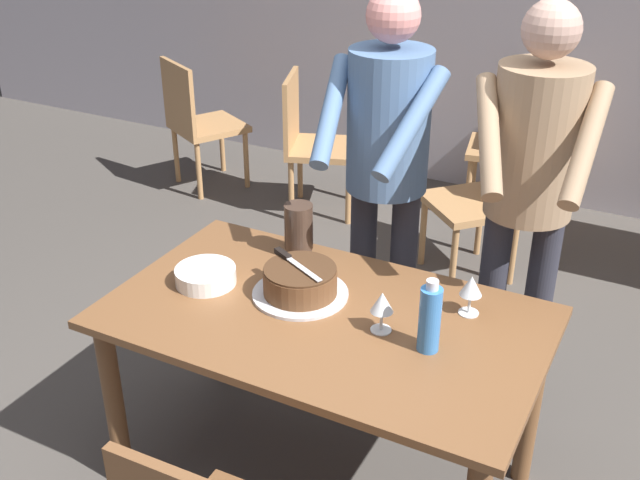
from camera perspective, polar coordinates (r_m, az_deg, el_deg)
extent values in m
plane|color=#4C4742|center=(3.07, 0.28, -17.38)|extent=(14.00, 14.00, 0.00)
cube|color=brown|center=(2.60, 0.31, -5.84)|extent=(1.48, 0.87, 0.03)
cylinder|color=brown|center=(2.91, -15.10, -11.94)|extent=(0.07, 0.07, 0.72)
cylinder|color=brown|center=(3.35, -7.04, -5.24)|extent=(0.07, 0.07, 0.72)
cylinder|color=brown|center=(2.94, 15.54, -11.62)|extent=(0.07, 0.07, 0.72)
cylinder|color=silver|center=(2.69, -1.48, -4.03)|extent=(0.34, 0.34, 0.01)
cylinder|color=brown|center=(2.66, -1.49, -3.10)|extent=(0.26, 0.26, 0.09)
cylinder|color=#432A18|center=(2.64, -1.51, -2.18)|extent=(0.25, 0.25, 0.01)
cube|color=silver|center=(2.62, -1.26, -2.17)|extent=(0.19, 0.11, 0.00)
cube|color=black|center=(2.72, -2.80, -1.06)|extent=(0.08, 0.06, 0.02)
cylinder|color=white|center=(2.79, -8.51, -3.10)|extent=(0.22, 0.22, 0.01)
cylinder|color=white|center=(2.79, -8.53, -2.92)|extent=(0.22, 0.22, 0.01)
cylinder|color=white|center=(2.78, -8.54, -2.74)|extent=(0.22, 0.22, 0.01)
cylinder|color=white|center=(2.78, -8.55, -2.57)|extent=(0.22, 0.22, 0.01)
cylinder|color=white|center=(2.77, -8.57, -2.39)|extent=(0.22, 0.22, 0.01)
cylinder|color=white|center=(2.77, -8.58, -2.21)|extent=(0.22, 0.22, 0.01)
cylinder|color=silver|center=(2.51, 4.54, -6.75)|extent=(0.07, 0.07, 0.00)
cylinder|color=silver|center=(2.49, 4.57, -6.05)|extent=(0.01, 0.01, 0.07)
cone|color=silver|center=(2.46, 4.63, -4.69)|extent=(0.08, 0.08, 0.07)
cylinder|color=silver|center=(2.64, 11.04, -5.35)|extent=(0.07, 0.07, 0.00)
cylinder|color=silver|center=(2.62, 11.11, -4.67)|extent=(0.01, 0.01, 0.07)
cone|color=silver|center=(2.59, 11.25, -3.36)|extent=(0.08, 0.08, 0.07)
cylinder|color=#387AC6|center=(2.39, 8.20, -5.91)|extent=(0.07, 0.07, 0.22)
cylinder|color=silver|center=(2.32, 8.40, -3.34)|extent=(0.04, 0.04, 0.03)
cylinder|color=black|center=(2.95, -1.58, -0.81)|extent=(0.10, 0.10, 0.03)
cylinder|color=#3F2D23|center=(2.90, -1.61, 1.01)|extent=(0.11, 0.11, 0.18)
cylinder|color=#2D2D38|center=(3.24, 6.09, -4.09)|extent=(0.11, 0.11, 0.95)
cylinder|color=#2D2D38|center=(3.29, 3.16, -3.37)|extent=(0.11, 0.11, 0.95)
cylinder|color=#4C6B93|center=(2.95, 5.16, 8.83)|extent=(0.32, 0.32, 0.55)
sphere|color=#D88983|center=(2.84, 5.51, 16.39)|extent=(0.20, 0.20, 0.20)
cylinder|color=#4C6B93|center=(2.71, 6.87, 8.67)|extent=(0.15, 0.42, 0.34)
cylinder|color=#4C6B93|center=(2.82, 0.85, 9.65)|extent=(0.16, 0.42, 0.34)
cylinder|color=#2D2D38|center=(3.16, 15.74, -5.99)|extent=(0.11, 0.11, 0.95)
cylinder|color=#2D2D38|center=(3.15, 12.48, -5.58)|extent=(0.11, 0.11, 0.95)
cylinder|color=#997A5B|center=(2.82, 15.84, 7.05)|extent=(0.32, 0.32, 0.55)
sphere|color=tan|center=(2.72, 16.93, 14.85)|extent=(0.20, 0.20, 0.20)
cylinder|color=#997A5B|center=(2.64, 19.32, 6.75)|extent=(0.07, 0.42, 0.34)
cylinder|color=#997A5B|center=(2.63, 12.53, 7.62)|extent=(0.23, 0.41, 0.34)
cube|color=tan|center=(4.90, 0.26, 6.84)|extent=(0.56, 0.56, 0.04)
cylinder|color=tan|center=(5.14, 2.53, 5.11)|extent=(0.04, 0.04, 0.41)
cylinder|color=tan|center=(4.80, 2.14, 3.46)|extent=(0.04, 0.04, 0.41)
cylinder|color=tan|center=(5.18, -1.50, 5.31)|extent=(0.04, 0.04, 0.41)
cylinder|color=tan|center=(4.85, -2.16, 3.69)|extent=(0.04, 0.04, 0.41)
cube|color=tan|center=(4.85, -2.18, 9.66)|extent=(0.18, 0.42, 0.45)
cube|color=tan|center=(4.21, 11.22, 2.65)|extent=(0.62, 0.62, 0.04)
cylinder|color=tan|center=(4.08, 9.95, -1.58)|extent=(0.04, 0.04, 0.41)
cylinder|color=tan|center=(4.36, 7.71, 0.62)|extent=(0.04, 0.04, 0.41)
cylinder|color=tan|center=(4.26, 14.26, -0.77)|extent=(0.04, 0.04, 0.41)
cylinder|color=tan|center=(4.53, 11.85, 1.29)|extent=(0.04, 0.04, 0.41)
cube|color=tan|center=(4.21, 13.96, 6.03)|extent=(0.34, 0.32, 0.45)
cube|color=tan|center=(5.03, 13.55, 6.62)|extent=(0.52, 0.52, 0.04)
cylinder|color=tan|center=(4.96, 11.03, 3.74)|extent=(0.04, 0.04, 0.41)
cylinder|color=tan|center=(5.29, 11.46, 5.27)|extent=(0.04, 0.04, 0.41)
cylinder|color=tan|center=(4.95, 15.21, 3.21)|extent=(0.04, 0.04, 0.41)
cylinder|color=tan|center=(5.28, 15.38, 4.77)|extent=(0.04, 0.04, 0.41)
cube|color=tan|center=(4.95, 16.24, 8.96)|extent=(0.12, 0.44, 0.45)
cube|color=tan|center=(5.36, -8.32, 8.39)|extent=(0.60, 0.60, 0.04)
cylinder|color=tan|center=(5.66, -7.34, 7.10)|extent=(0.04, 0.04, 0.41)
cylinder|color=tan|center=(5.36, -5.54, 6.00)|extent=(0.04, 0.04, 0.41)
cylinder|color=tan|center=(5.52, -10.71, 6.30)|extent=(0.04, 0.04, 0.41)
cylinder|color=tan|center=(5.21, -9.05, 5.13)|extent=(0.04, 0.04, 0.41)
cube|color=tan|center=(5.20, -10.55, 10.48)|extent=(0.40, 0.24, 0.45)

